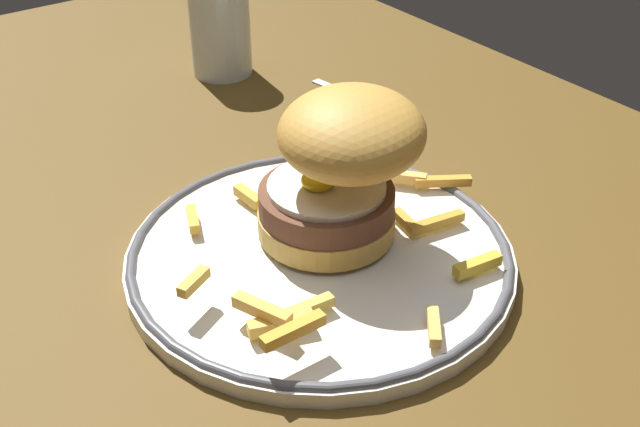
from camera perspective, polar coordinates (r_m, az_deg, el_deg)
The scene contains 6 objects.
ground_plane at distance 58.01cm, azimuth 0.12°, elevation -8.32°, with size 145.19×89.02×4.00cm, color #553C17.
dinner_plate at distance 60.24cm, azimuth 0.00°, elevation -2.97°, with size 29.17×29.17×1.60cm.
burger at distance 58.35cm, azimuth 1.48°, elevation 3.45°, with size 15.21×15.31×11.73cm.
fries_pile at distance 57.48cm, azimuth 1.55°, elevation -3.19°, with size 23.46×27.79×2.44cm.
water_glass at distance 90.38cm, azimuth -7.12°, elevation 12.65°, with size 6.62×6.62×10.73cm.
fork at distance 84.49cm, azimuth 3.35°, elevation 8.01°, with size 14.43×3.71×0.36cm.
Camera 1 is at (34.61, -25.49, 36.95)cm, focal length 44.89 mm.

